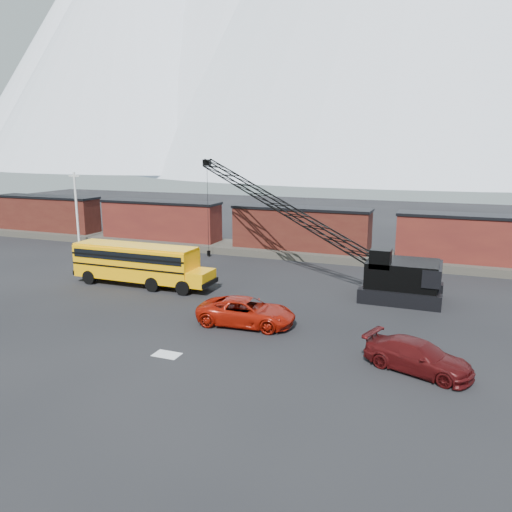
{
  "coord_description": "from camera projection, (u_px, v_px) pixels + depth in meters",
  "views": [
    {
      "loc": [
        13.67,
        -24.84,
        10.51
      ],
      "look_at": [
        1.01,
        7.37,
        3.0
      ],
      "focal_mm": 35.0,
      "sensor_mm": 36.0,
      "label": 1
    }
  ],
  "objects": [
    {
      "name": "ground",
      "position": [
        195.0,
        328.0,
        29.71
      ],
      "size": [
        160.0,
        160.0,
        0.0
      ],
      "primitive_type": "plane",
      "color": "black",
      "rests_on": "ground"
    },
    {
      "name": "gravel_berm",
      "position": [
        300.0,
        252.0,
        49.64
      ],
      "size": [
        120.0,
        5.0,
        0.7
      ],
      "primitive_type": "cube",
      "color": "#48443B",
      "rests_on": "ground"
    },
    {
      "name": "boxcar_west_far",
      "position": [
        48.0,
        213.0,
        60.57
      ],
      "size": [
        13.7,
        3.1,
        4.17
      ],
      "color": "#491C14",
      "rests_on": "gravel_berm"
    },
    {
      "name": "boxcar_west_near",
      "position": [
        161.0,
        220.0,
        54.85
      ],
      "size": [
        13.7,
        3.1,
        4.17
      ],
      "color": "#491714",
      "rests_on": "gravel_berm"
    },
    {
      "name": "boxcar_mid",
      "position": [
        301.0,
        228.0,
        49.13
      ],
      "size": [
        13.7,
        3.1,
        4.17
      ],
      "color": "#491C14",
      "rests_on": "gravel_berm"
    },
    {
      "name": "boxcar_east_near",
      "position": [
        477.0,
        239.0,
        43.41
      ],
      "size": [
        13.7,
        3.1,
        4.17
      ],
      "color": "#491714",
      "rests_on": "gravel_berm"
    },
    {
      "name": "utility_pole",
      "position": [
        77.0,
        208.0,
        53.78
      ],
      "size": [
        1.4,
        0.24,
        8.0
      ],
      "color": "silver",
      "rests_on": "ground"
    },
    {
      "name": "snow_patch",
      "position": [
        167.0,
        355.0,
        25.89
      ],
      "size": [
        1.4,
        0.9,
        0.02
      ],
      "primitive_type": "cube",
      "color": "silver",
      "rests_on": "ground"
    },
    {
      "name": "school_bus",
      "position": [
        139.0,
        263.0,
        38.63
      ],
      "size": [
        11.65,
        2.65,
        3.19
      ],
      "color": "#FAA805",
      "rests_on": "ground"
    },
    {
      "name": "red_pickup",
      "position": [
        247.0,
        312.0,
        30.13
      ],
      "size": [
        6.1,
        3.15,
        1.64
      ],
      "primitive_type": "imported",
      "rotation": [
        0.0,
        0.0,
        1.64
      ],
      "color": "#991407",
      "rests_on": "ground"
    },
    {
      "name": "maroon_suv",
      "position": [
        418.0,
        356.0,
        23.84
      ],
      "size": [
        5.59,
        3.7,
        1.5
      ],
      "primitive_type": "imported",
      "rotation": [
        0.0,
        0.0,
        1.24
      ],
      "color": "#420B0C",
      "rests_on": "ground"
    },
    {
      "name": "crawler_crane",
      "position": [
        282.0,
        207.0,
        41.34
      ],
      "size": [
        22.37,
        10.39,
        9.65
      ],
      "color": "black",
      "rests_on": "ground"
    }
  ]
}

